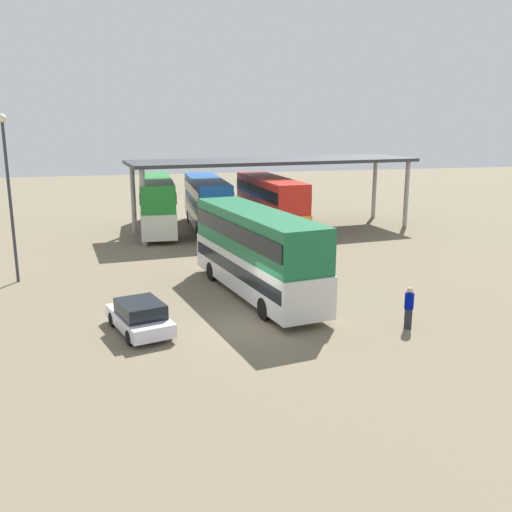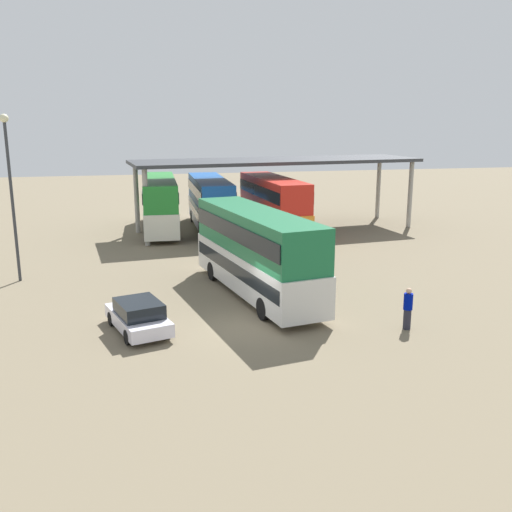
% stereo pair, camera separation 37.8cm
% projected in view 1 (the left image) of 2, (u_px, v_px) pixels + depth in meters
% --- Properties ---
extents(ground_plane, '(140.00, 140.00, 0.00)m').
position_uv_depth(ground_plane, '(254.00, 325.00, 24.26)').
color(ground_plane, '#71654F').
extents(double_decker_main, '(4.48, 11.39, 4.24)m').
position_uv_depth(double_decker_main, '(256.00, 250.00, 27.94)').
color(double_decker_main, silver).
rests_on(double_decker_main, ground_plane).
extents(parked_hatchback, '(2.78, 4.22, 1.35)m').
position_uv_depth(parked_hatchback, '(140.00, 317.00, 23.34)').
color(parked_hatchback, silver).
rests_on(parked_hatchback, ground_plane).
extents(double_decker_near_canopy, '(2.89, 11.49, 4.12)m').
position_uv_depth(double_decker_near_canopy, '(157.00, 202.00, 44.22)').
color(double_decker_near_canopy, silver).
rests_on(double_decker_near_canopy, ground_plane).
extents(double_decker_mid_row, '(2.70, 11.12, 4.02)m').
position_uv_depth(double_decker_mid_row, '(207.00, 201.00, 45.06)').
color(double_decker_mid_row, silver).
rests_on(double_decker_mid_row, ground_plane).
extents(double_decker_far_right, '(3.15, 10.70, 4.33)m').
position_uv_depth(double_decker_far_right, '(270.00, 204.00, 42.65)').
color(double_decker_far_right, orange).
rests_on(double_decker_far_right, ground_plane).
extents(depot_canopy, '(22.85, 8.62, 5.55)m').
position_uv_depth(depot_canopy, '(274.00, 164.00, 44.01)').
color(depot_canopy, '#33353A').
rests_on(depot_canopy, ground_plane).
extents(lamppost_tall, '(0.44, 0.44, 8.83)m').
position_uv_depth(lamppost_tall, '(8.00, 180.00, 29.51)').
color(lamppost_tall, '#33353A').
rests_on(lamppost_tall, ground_plane).
extents(pedestrian_waiting, '(0.38, 0.38, 1.79)m').
position_uv_depth(pedestrian_waiting, '(409.00, 308.00, 23.73)').
color(pedestrian_waiting, '#262633').
rests_on(pedestrian_waiting, ground_plane).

